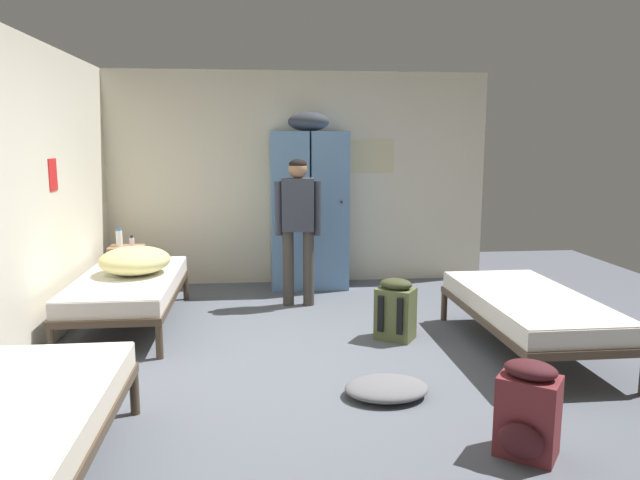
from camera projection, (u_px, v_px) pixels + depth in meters
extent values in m
plane|color=#565B66|center=(324.00, 365.00, 4.70)|extent=(9.07, 9.07, 0.00)
cube|color=beige|center=(298.00, 179.00, 7.30)|extent=(4.67, 0.06, 2.57)
cube|color=beige|center=(3.00, 206.00, 4.25)|extent=(0.06, 5.67, 2.57)
cube|color=beige|center=(372.00, 157.00, 7.31)|extent=(0.55, 0.01, 0.40)
cube|color=red|center=(53.00, 175.00, 5.20)|extent=(0.01, 0.20, 0.28)
cube|color=#5B84B2|center=(289.00, 211.00, 7.04)|extent=(0.44, 0.52, 1.85)
cylinder|color=black|center=(301.00, 203.00, 6.76)|extent=(0.02, 0.03, 0.02)
cube|color=#5B84B2|center=(328.00, 210.00, 7.09)|extent=(0.44, 0.52, 1.85)
cylinder|color=black|center=(341.00, 202.00, 6.81)|extent=(0.02, 0.03, 0.02)
ellipsoid|color=#333842|center=(309.00, 122.00, 6.89)|extent=(0.48, 0.36, 0.22)
cylinder|color=#99704C|center=(109.00, 275.00, 6.61)|extent=(0.03, 0.03, 0.55)
cylinder|color=#99704C|center=(141.00, 274.00, 6.65)|extent=(0.03, 0.03, 0.55)
cylinder|color=#99704C|center=(115.00, 270.00, 6.88)|extent=(0.03, 0.03, 0.55)
cylinder|color=#99704C|center=(146.00, 269.00, 6.91)|extent=(0.03, 0.03, 0.55)
cube|color=#99704C|center=(128.00, 279.00, 6.78)|extent=(0.38, 0.30, 0.02)
cube|color=#99704C|center=(127.00, 247.00, 6.72)|extent=(0.38, 0.30, 0.02)
cylinder|color=#473828|center=(51.00, 346.00, 4.72)|extent=(0.06, 0.06, 0.28)
cylinder|color=#473828|center=(159.00, 342.00, 4.81)|extent=(0.06, 0.06, 0.28)
cylinder|color=#473828|center=(108.00, 289.00, 6.53)|extent=(0.06, 0.06, 0.28)
cylinder|color=#473828|center=(186.00, 287.00, 6.61)|extent=(0.06, 0.06, 0.28)
cube|color=#473828|center=(129.00, 294.00, 5.64)|extent=(0.90, 1.90, 0.06)
cube|color=silver|center=(128.00, 284.00, 5.62)|extent=(0.87, 1.84, 0.14)
cube|color=white|center=(128.00, 276.00, 5.61)|extent=(0.86, 1.82, 0.01)
cylinder|color=#473828|center=(526.00, 304.00, 5.93)|extent=(0.06, 0.06, 0.28)
cylinder|color=#473828|center=(444.00, 306.00, 5.84)|extent=(0.06, 0.06, 0.28)
cylinder|color=#473828|center=(528.00, 380.00, 4.04)|extent=(0.06, 0.06, 0.28)
cube|color=#473828|center=(528.00, 315.00, 4.96)|extent=(0.90, 1.90, 0.06)
cube|color=silver|center=(529.00, 304.00, 4.94)|extent=(0.87, 1.84, 0.14)
cube|color=silver|center=(529.00, 295.00, 4.93)|extent=(0.86, 1.82, 0.01)
cylinder|color=#473828|center=(135.00, 393.00, 3.83)|extent=(0.06, 0.06, 0.28)
cube|color=#473828|center=(4.00, 443.00, 2.86)|extent=(0.90, 1.90, 0.06)
cube|color=beige|center=(2.00, 424.00, 2.84)|extent=(0.87, 1.84, 0.14)
cube|color=silver|center=(1.00, 409.00, 2.83)|extent=(0.86, 1.82, 0.01)
ellipsoid|color=#D1C67F|center=(135.00, 260.00, 5.67)|extent=(0.66, 0.71, 0.26)
cylinder|color=#3D3833|center=(309.00, 268.00, 6.35)|extent=(0.12, 0.12, 0.81)
cylinder|color=#3D3833|center=(288.00, 268.00, 6.34)|extent=(0.12, 0.12, 0.81)
cube|color=#333842|center=(298.00, 205.00, 6.23)|extent=(0.35, 0.23, 0.55)
cylinder|color=#333842|center=(318.00, 208.00, 6.24)|extent=(0.08, 0.08, 0.57)
cylinder|color=#333842|center=(278.00, 208.00, 6.24)|extent=(0.08, 0.08, 0.57)
sphere|color=#936B4C|center=(298.00, 169.00, 6.17)|extent=(0.20, 0.20, 0.20)
ellipsoid|color=black|center=(298.00, 164.00, 6.17)|extent=(0.19, 0.19, 0.11)
cylinder|color=white|center=(119.00, 238.00, 6.71)|extent=(0.07, 0.07, 0.17)
cylinder|color=#2666B2|center=(119.00, 229.00, 6.69)|extent=(0.04, 0.04, 0.04)
cylinder|color=beige|center=(132.00, 242.00, 6.67)|extent=(0.05, 0.05, 0.10)
cylinder|color=black|center=(132.00, 237.00, 6.66)|extent=(0.03, 0.03, 0.03)
cube|color=maroon|center=(528.00, 416.00, 3.32)|extent=(0.40, 0.39, 0.46)
ellipsoid|color=#42191E|center=(521.00, 441.00, 3.21)|extent=(0.24, 0.21, 0.20)
ellipsoid|color=#42191E|center=(531.00, 370.00, 3.28)|extent=(0.36, 0.35, 0.10)
cube|color=black|center=(518.00, 400.00, 3.47)|extent=(0.05, 0.05, 0.32)
cube|color=black|center=(550.00, 407.00, 3.38)|extent=(0.05, 0.05, 0.32)
cube|color=#566038|center=(395.00, 314.00, 5.28)|extent=(0.40, 0.38, 0.46)
ellipsoid|color=#383D23|center=(401.00, 318.00, 5.43)|extent=(0.24, 0.20, 0.20)
ellipsoid|color=#383D23|center=(396.00, 284.00, 5.24)|extent=(0.36, 0.34, 0.10)
cube|color=black|center=(400.00, 316.00, 5.12)|extent=(0.05, 0.05, 0.32)
cube|color=black|center=(381.00, 314.00, 5.20)|extent=(0.05, 0.05, 0.32)
ellipsoid|color=slate|center=(386.00, 388.00, 4.11)|extent=(0.58, 0.45, 0.12)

